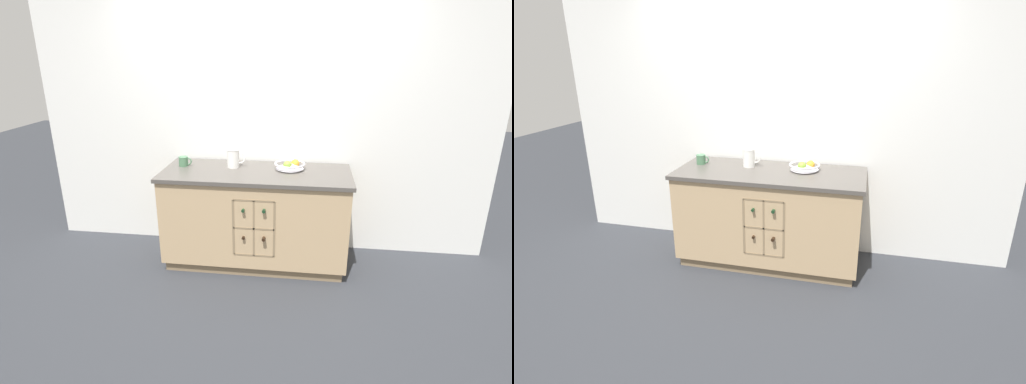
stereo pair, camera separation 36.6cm
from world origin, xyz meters
The scene contains 6 objects.
ground_plane centered at (0.00, 0.00, 0.00)m, with size 14.00×14.00×0.00m, color #2D3035.
back_wall centered at (0.00, 0.40, 1.27)m, with size 4.40×0.06×2.55m, color white.
kitchen_island centered at (0.00, 0.00, 0.46)m, with size 1.71×0.73×0.90m.
fruit_bowl centered at (0.30, 0.10, 0.94)m, with size 0.28×0.28×0.09m.
white_pitcher centered at (-0.22, 0.11, 0.99)m, with size 0.17×0.12×0.17m.
ceramic_mug centered at (-0.70, 0.08, 0.95)m, with size 0.12×0.09×0.09m.
Camera 2 is at (0.82, -3.35, 1.96)m, focal length 28.00 mm.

